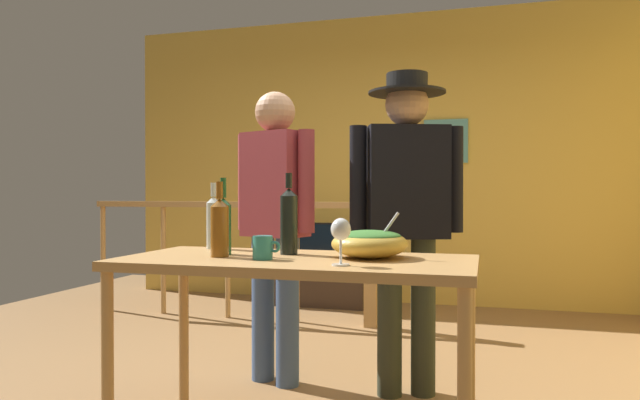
# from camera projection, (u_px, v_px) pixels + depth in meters

# --- Properties ---
(ground_plane) EXTENTS (7.04, 7.04, 0.00)m
(ground_plane) POSITION_uv_depth(u_px,v_px,m) (314.00, 386.00, 3.21)
(ground_plane) COLOR olive
(back_wall) EXTENTS (5.42, 0.10, 2.81)m
(back_wall) POSITION_uv_depth(u_px,v_px,m) (389.00, 159.00, 5.70)
(back_wall) COLOR gold
(back_wall) RESTS_ON ground_plane
(framed_picture) EXTENTS (0.41, 0.03, 0.41)m
(framed_picture) POSITION_uv_depth(u_px,v_px,m) (446.00, 141.00, 5.49)
(framed_picture) COLOR teal
(stair_railing) EXTENTS (2.59, 0.10, 1.05)m
(stair_railing) POSITION_uv_depth(u_px,v_px,m) (278.00, 243.00, 4.83)
(stair_railing) COLOR #B2844C
(stair_railing) RESTS_ON ground_plane
(tv_console) EXTENTS (0.90, 0.40, 0.40)m
(tv_console) POSITION_uv_depth(u_px,v_px,m) (321.00, 283.00, 5.54)
(tv_console) COLOR #38281E
(tv_console) RESTS_ON ground_plane
(flat_screen_tv) EXTENTS (0.52, 0.12, 0.38)m
(flat_screen_tv) POSITION_uv_depth(u_px,v_px,m) (320.00, 239.00, 5.51)
(flat_screen_tv) COLOR black
(flat_screen_tv) RESTS_ON tv_console
(serving_table) EXTENTS (1.49, 0.70, 0.80)m
(serving_table) POSITION_uv_depth(u_px,v_px,m) (296.00, 277.00, 2.45)
(serving_table) COLOR #B2844C
(serving_table) RESTS_ON ground_plane
(salad_bowl) EXTENTS (0.33, 0.33, 0.20)m
(salad_bowl) POSITION_uv_depth(u_px,v_px,m) (370.00, 242.00, 2.44)
(salad_bowl) COLOR gold
(salad_bowl) RESTS_ON serving_table
(wine_glass) EXTENTS (0.08, 0.08, 0.18)m
(wine_glass) POSITION_uv_depth(u_px,v_px,m) (341.00, 231.00, 2.19)
(wine_glass) COLOR silver
(wine_glass) RESTS_ON serving_table
(wine_bottle_clear) EXTENTS (0.07, 0.07, 0.33)m
(wine_bottle_clear) POSITION_uv_depth(u_px,v_px,m) (214.00, 221.00, 2.85)
(wine_bottle_clear) COLOR silver
(wine_bottle_clear) RESTS_ON serving_table
(wine_bottle_dark) EXTENTS (0.08, 0.08, 0.36)m
(wine_bottle_dark) POSITION_uv_depth(u_px,v_px,m) (289.00, 220.00, 2.58)
(wine_bottle_dark) COLOR black
(wine_bottle_dark) RESTS_ON serving_table
(wine_bottle_amber) EXTENTS (0.08, 0.08, 0.32)m
(wine_bottle_amber) POSITION_uv_depth(u_px,v_px,m) (220.00, 226.00, 2.48)
(wine_bottle_amber) COLOR brown
(wine_bottle_amber) RESTS_ON serving_table
(wine_bottle_green) EXTENTS (0.07, 0.07, 0.34)m
(wine_bottle_green) POSITION_uv_depth(u_px,v_px,m) (223.00, 224.00, 2.58)
(wine_bottle_green) COLOR #1E5628
(wine_bottle_green) RESTS_ON serving_table
(mug_teal) EXTENTS (0.12, 0.08, 0.10)m
(mug_teal) POSITION_uv_depth(u_px,v_px,m) (263.00, 248.00, 2.38)
(mug_teal) COLOR teal
(mug_teal) RESTS_ON serving_table
(person_standing_left) EXTENTS (0.51, 0.32, 1.64)m
(person_standing_left) POSITION_uv_depth(u_px,v_px,m) (275.00, 213.00, 3.26)
(person_standing_left) COLOR #3D5684
(person_standing_left) RESTS_ON ground_plane
(person_standing_right) EXTENTS (0.57, 0.41, 1.70)m
(person_standing_right) POSITION_uv_depth(u_px,v_px,m) (407.00, 202.00, 3.05)
(person_standing_right) COLOR #2D3323
(person_standing_right) RESTS_ON ground_plane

